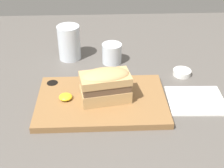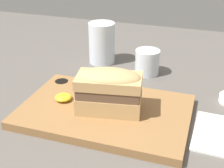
% 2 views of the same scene
% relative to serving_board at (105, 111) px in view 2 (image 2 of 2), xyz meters
% --- Properties ---
extents(dining_table, '(1.92, 1.29, 0.02)m').
position_rel_serving_board_xyz_m(dining_table, '(0.06, 0.05, -0.02)').
color(dining_table, '#56514C').
rests_on(dining_table, ground).
extents(serving_board, '(0.36, 0.24, 0.02)m').
position_rel_serving_board_xyz_m(serving_board, '(0.00, 0.00, 0.00)').
color(serving_board, olive).
rests_on(serving_board, dining_table).
extents(sandwich, '(0.15, 0.10, 0.09)m').
position_rel_serving_board_xyz_m(sandwich, '(0.01, -0.01, 0.06)').
color(sandwich, tan).
rests_on(sandwich, serving_board).
extents(mustard_dollop, '(0.04, 0.04, 0.02)m').
position_rel_serving_board_xyz_m(mustard_dollop, '(-0.10, 0.00, 0.02)').
color(mustard_dollop, gold).
rests_on(mustard_dollop, serving_board).
extents(water_glass, '(0.08, 0.08, 0.12)m').
position_rel_serving_board_xyz_m(water_glass, '(-0.11, 0.28, 0.04)').
color(water_glass, silver).
rests_on(water_glass, dining_table).
extents(wine_glass, '(0.07, 0.07, 0.07)m').
position_rel_serving_board_xyz_m(wine_glass, '(0.04, 0.24, 0.02)').
color(wine_glass, silver).
rests_on(wine_glass, dining_table).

